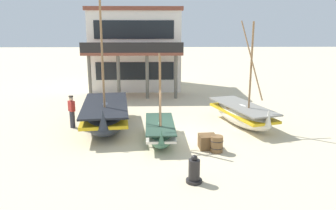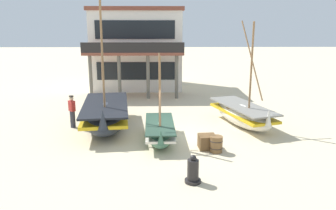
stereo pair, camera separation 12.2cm
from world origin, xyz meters
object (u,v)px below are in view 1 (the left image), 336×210
at_px(fishing_boat_near_left, 160,131).
at_px(wooden_barrel, 217,144).
at_px(fisherman_by_hull, 72,112).
at_px(cargo_crate, 207,142).
at_px(capstan_winch, 194,171).
at_px(harbor_building_main, 137,48).
at_px(fishing_boat_far_right, 242,114).
at_px(fishing_boat_centre_large, 106,115).

distance_m(fishing_boat_near_left, wooden_barrel, 2.76).
bearing_deg(wooden_barrel, fisherman_by_hull, 152.69).
bearing_deg(cargo_crate, fisherman_by_hull, 154.48).
height_order(capstan_winch, harbor_building_main, harbor_building_main).
bearing_deg(wooden_barrel, capstan_winch, -114.03).
xyz_separation_m(fisherman_by_hull, harbor_building_main, (2.63, 11.31, 2.41)).
height_order(fishing_boat_near_left, wooden_barrel, fishing_boat_near_left).
xyz_separation_m(capstan_winch, wooden_barrel, (1.23, 2.75, -0.05)).
relative_size(fishing_boat_far_right, cargo_crate, 7.48).
distance_m(fisherman_by_hull, capstan_winch, 8.51).
relative_size(fishing_boat_near_left, fishing_boat_centre_large, 0.57).
distance_m(wooden_barrel, cargo_crate, 0.54).
bearing_deg(cargo_crate, fishing_boat_near_left, 154.89).
distance_m(fishing_boat_near_left, fisherman_by_hull, 5.04).
distance_m(fishing_boat_near_left, harbor_building_main, 13.90).
bearing_deg(harbor_building_main, fisherman_by_hull, -103.09).
height_order(fishing_boat_centre_large, wooden_barrel, fishing_boat_centre_large).
relative_size(capstan_winch, wooden_barrel, 1.42).
bearing_deg(harbor_building_main, fishing_boat_far_right, -60.50).
height_order(wooden_barrel, harbor_building_main, harbor_building_main).
height_order(fisherman_by_hull, wooden_barrel, fisherman_by_hull).
bearing_deg(wooden_barrel, fishing_boat_near_left, 149.77).
distance_m(fishing_boat_near_left, fishing_boat_far_right, 4.99).
bearing_deg(capstan_winch, wooden_barrel, 65.97).
bearing_deg(fishing_boat_far_right, capstan_winch, -116.08).
relative_size(capstan_winch, cargo_crate, 1.37).
height_order(fisherman_by_hull, cargo_crate, fisherman_by_hull).
xyz_separation_m(wooden_barrel, cargo_crate, (-0.33, 0.43, -0.05)).
xyz_separation_m(capstan_winch, harbor_building_main, (-3.06, 17.63, 2.84)).
distance_m(fishing_boat_centre_large, harbor_building_main, 11.74).
relative_size(fishing_boat_near_left, fishing_boat_far_right, 0.74).
xyz_separation_m(fishing_boat_far_right, capstan_winch, (-3.21, -6.55, -0.20)).
bearing_deg(wooden_barrel, fishing_boat_far_right, 62.49).
relative_size(fishing_boat_centre_large, fishing_boat_far_right, 1.31).
distance_m(fishing_boat_far_right, harbor_building_main, 12.99).
xyz_separation_m(fishing_boat_centre_large, capstan_winch, (3.95, -6.20, -0.31)).
bearing_deg(cargo_crate, fishing_boat_far_right, 55.66).
bearing_deg(fishing_boat_near_left, fishing_boat_far_right, 28.99).
height_order(fishing_boat_far_right, cargo_crate, fishing_boat_far_right).
bearing_deg(fishing_boat_centre_large, wooden_barrel, -33.69).
bearing_deg(capstan_winch, fishing_boat_centre_large, 122.50).
bearing_deg(capstan_winch, fishing_boat_near_left, 105.63).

